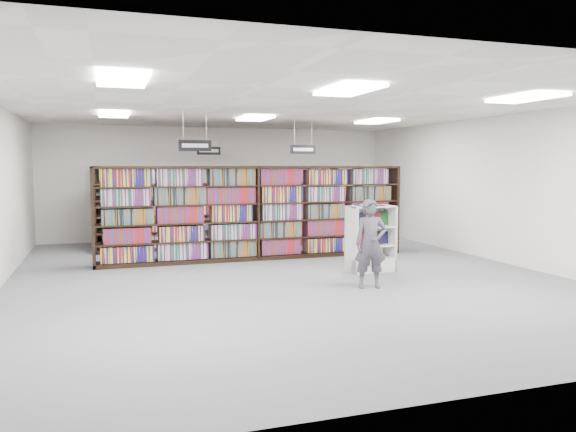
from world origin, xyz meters
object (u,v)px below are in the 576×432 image
object	(u,v)px
shopper	(371,244)
endcap_display	(370,248)
bookshelf_row_near	(256,213)
open_book	(370,204)

from	to	relation	value
shopper	endcap_display	bearing A→B (deg)	75.73
bookshelf_row_near	open_book	bearing A→B (deg)	-51.48
shopper	bookshelf_row_near	bearing A→B (deg)	119.19
endcap_display	shopper	world-z (taller)	shopper
open_book	shopper	world-z (taller)	shopper
bookshelf_row_near	endcap_display	size ratio (longest dim) A/B	5.30
endcap_display	open_book	xyz separation A→B (m)	(-0.05, -0.06, 0.90)
bookshelf_row_near	endcap_display	world-z (taller)	bookshelf_row_near
open_book	shopper	size ratio (longest dim) A/B	0.36
endcap_display	shopper	xyz separation A→B (m)	(-0.69, -1.41, 0.31)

